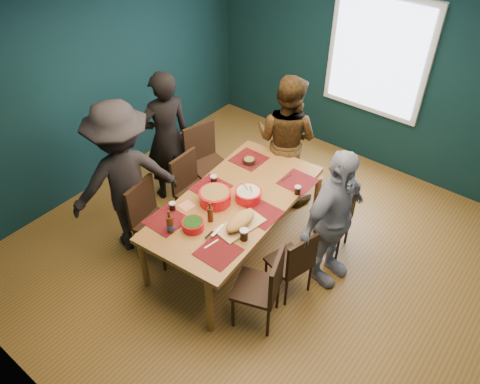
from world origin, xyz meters
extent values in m
cube|color=olive|center=(0.00, 0.00, -0.01)|extent=(5.00, 5.00, 0.01)
cube|color=white|center=(0.00, 0.00, 2.70)|extent=(5.00, 5.00, 0.01)
cube|color=#0D292E|center=(-2.50, 0.00, 1.35)|extent=(0.01, 5.00, 2.70)
cube|color=#0D292E|center=(0.00, 2.50, 1.35)|extent=(5.00, 0.01, 2.70)
cube|color=#0D292E|center=(0.00, -2.50, 1.35)|extent=(5.00, 0.01, 2.70)
cube|color=white|center=(0.00, 2.47, 1.55)|extent=(1.35, 0.06, 1.55)
cube|color=#9C5E2E|center=(-0.20, -0.15, 0.76)|extent=(1.20, 2.15, 0.05)
cylinder|color=#9C5E2E|center=(-0.66, -1.10, 0.37)|extent=(0.07, 0.07, 0.73)
cylinder|color=#9C5E2E|center=(0.25, -1.10, 0.37)|extent=(0.07, 0.07, 0.73)
cylinder|color=#9C5E2E|center=(-0.66, 0.80, 0.37)|extent=(0.07, 0.07, 0.73)
cylinder|color=#9C5E2E|center=(0.25, 0.80, 0.37)|extent=(0.07, 0.07, 0.73)
cube|color=black|center=(-1.11, 0.44, 0.48)|extent=(0.54, 0.54, 0.04)
cube|color=black|center=(-1.30, 0.49, 0.74)|extent=(0.15, 0.44, 0.49)
cylinder|color=black|center=(-1.34, 0.30, 0.23)|extent=(0.03, 0.03, 0.45)
cylinder|color=black|center=(-0.97, 0.20, 0.23)|extent=(0.03, 0.03, 0.45)
cylinder|color=black|center=(-1.24, 0.67, 0.23)|extent=(0.03, 0.03, 0.45)
cylinder|color=black|center=(-0.88, 0.57, 0.23)|extent=(0.03, 0.03, 0.45)
cube|color=black|center=(-0.89, -0.03, 0.44)|extent=(0.43, 0.43, 0.04)
cube|color=black|center=(-1.07, -0.03, 0.69)|extent=(0.05, 0.42, 0.45)
cylinder|color=black|center=(-1.06, -0.21, 0.21)|extent=(0.03, 0.03, 0.42)
cylinder|color=black|center=(-0.70, -0.20, 0.21)|extent=(0.03, 0.03, 0.42)
cylinder|color=black|center=(-1.07, 0.15, 0.21)|extent=(0.03, 0.03, 0.42)
cylinder|color=black|center=(-0.72, 0.16, 0.21)|extent=(0.03, 0.03, 0.42)
cube|color=black|center=(-0.86, -0.69, 0.46)|extent=(0.49, 0.49, 0.04)
cube|color=black|center=(-1.05, -0.72, 0.71)|extent=(0.10, 0.43, 0.47)
cylinder|color=black|center=(-1.01, -0.90, 0.22)|extent=(0.03, 0.03, 0.44)
cylinder|color=black|center=(-0.65, -0.85, 0.22)|extent=(0.03, 0.03, 0.44)
cylinder|color=black|center=(-1.06, -0.54, 0.22)|extent=(0.03, 0.03, 0.44)
cylinder|color=black|center=(-0.70, -0.49, 0.22)|extent=(0.03, 0.03, 0.44)
cube|color=black|center=(0.57, 0.57, 0.43)|extent=(0.46, 0.46, 0.04)
cube|color=black|center=(0.75, 0.60, 0.67)|extent=(0.11, 0.40, 0.44)
cylinder|color=black|center=(0.43, 0.37, 0.20)|extent=(0.03, 0.03, 0.41)
cylinder|color=black|center=(0.77, 0.43, 0.20)|extent=(0.03, 0.03, 0.41)
cylinder|color=black|center=(0.37, 0.71, 0.20)|extent=(0.03, 0.03, 0.41)
cylinder|color=black|center=(0.71, 0.77, 0.20)|extent=(0.03, 0.03, 0.41)
cube|color=black|center=(0.54, -0.21, 0.40)|extent=(0.46, 0.46, 0.04)
cube|color=black|center=(0.71, -0.26, 0.63)|extent=(0.13, 0.37, 0.41)
cylinder|color=black|center=(0.34, -0.32, 0.19)|extent=(0.03, 0.03, 0.39)
cylinder|color=black|center=(0.65, -0.41, 0.19)|extent=(0.03, 0.03, 0.39)
cylinder|color=black|center=(0.43, -0.01, 0.19)|extent=(0.03, 0.03, 0.39)
cylinder|color=black|center=(0.74, -0.10, 0.19)|extent=(0.03, 0.03, 0.39)
cube|color=black|center=(0.50, -0.71, 0.44)|extent=(0.53, 0.53, 0.04)
cube|color=black|center=(0.68, -0.65, 0.68)|extent=(0.18, 0.40, 0.45)
cylinder|color=black|center=(0.40, -0.94, 0.21)|extent=(0.03, 0.03, 0.42)
cylinder|color=black|center=(0.73, -0.82, 0.21)|extent=(0.03, 0.03, 0.42)
cylinder|color=black|center=(0.28, -0.61, 0.21)|extent=(0.03, 0.03, 0.42)
cylinder|color=black|center=(0.61, -0.49, 0.21)|extent=(0.03, 0.03, 0.42)
imported|color=black|center=(-1.55, 0.18, 0.86)|extent=(0.61, 0.73, 1.72)
imported|color=black|center=(-0.40, 1.08, 0.84)|extent=(0.88, 0.72, 1.67)
imported|color=white|center=(0.76, 0.20, 0.81)|extent=(0.51, 0.99, 1.62)
imported|color=black|center=(-1.26, -0.73, 0.91)|extent=(1.09, 1.34, 1.81)
cylinder|color=red|center=(-0.35, -0.30, 0.85)|extent=(0.33, 0.33, 0.13)
cylinder|color=#4C7C2D|center=(-0.35, -0.30, 0.91)|extent=(0.29, 0.29, 0.02)
cylinder|color=red|center=(-0.11, -0.05, 0.84)|extent=(0.28, 0.28, 0.11)
cylinder|color=#F6E8C9|center=(-0.11, -0.05, 0.89)|extent=(0.24, 0.24, 0.02)
cylinder|color=tan|center=(-0.07, -0.05, 0.93)|extent=(0.08, 0.15, 0.22)
cylinder|color=tan|center=(-0.14, -0.05, 0.93)|extent=(0.07, 0.16, 0.22)
cylinder|color=red|center=(-0.26, -0.74, 0.83)|extent=(0.22, 0.22, 0.09)
cylinder|color=#1A4210|center=(-0.26, -0.74, 0.87)|extent=(0.19, 0.19, 0.02)
cube|color=tan|center=(0.08, -0.43, 0.80)|extent=(0.32, 0.53, 0.02)
ellipsoid|color=#B17D3F|center=(0.08, -0.43, 0.86)|extent=(0.24, 0.41, 0.12)
cube|color=silver|center=(-0.04, -0.63, 0.81)|extent=(0.04, 0.20, 0.00)
cylinder|color=black|center=(-0.06, -0.73, 0.82)|extent=(0.03, 0.11, 0.02)
sphere|color=#185C15|center=(0.08, -0.54, 0.87)|extent=(0.04, 0.04, 0.04)
sphere|color=#185C15|center=(0.08, -0.43, 0.87)|extent=(0.04, 0.04, 0.04)
sphere|color=#185C15|center=(0.08, -0.32, 0.87)|extent=(0.04, 0.04, 0.04)
cylinder|color=black|center=(-0.50, 0.47, 0.81)|extent=(0.14, 0.14, 0.06)
cylinder|color=#4C7C2D|center=(-0.50, 0.47, 0.84)|extent=(0.12, 0.12, 0.01)
cylinder|color=#441F0C|center=(-0.40, -0.90, 0.88)|extent=(0.07, 0.07, 0.19)
cylinder|color=#441F0C|center=(-0.40, -0.90, 1.01)|extent=(0.03, 0.03, 0.07)
cylinder|color=#1835A8|center=(-0.40, -0.90, 0.85)|extent=(0.07, 0.07, 0.04)
cylinder|color=#441F0C|center=(-0.20, -0.55, 0.87)|extent=(0.06, 0.06, 0.17)
cylinder|color=#441F0C|center=(-0.20, -0.55, 0.98)|extent=(0.02, 0.02, 0.06)
cylinder|color=black|center=(-0.61, -0.67, 0.83)|extent=(0.06, 0.06, 0.09)
cylinder|color=silver|center=(-0.61, -0.67, 0.87)|extent=(0.07, 0.07, 0.01)
cylinder|color=black|center=(0.22, -0.54, 0.84)|extent=(0.08, 0.08, 0.11)
cylinder|color=silver|center=(0.22, -0.54, 0.90)|extent=(0.08, 0.08, 0.02)
cylinder|color=black|center=(0.24, 0.35, 0.83)|extent=(0.07, 0.07, 0.09)
cylinder|color=silver|center=(0.24, 0.35, 0.87)|extent=(0.07, 0.07, 0.01)
cylinder|color=black|center=(-0.57, -0.08, 0.84)|extent=(0.07, 0.07, 0.10)
cylinder|color=silver|center=(-0.57, -0.08, 0.88)|extent=(0.07, 0.07, 0.01)
cube|color=#E97762|center=(0.13, -0.15, 0.79)|extent=(0.15, 0.15, 0.00)
cube|color=#E97762|center=(-0.54, -0.53, 0.79)|extent=(0.16, 0.16, 0.00)
cube|color=#E97762|center=(0.16, -0.82, 0.79)|extent=(0.16, 0.16, 0.00)
camera|label=1|loc=(2.16, -3.03, 3.96)|focal=35.00mm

